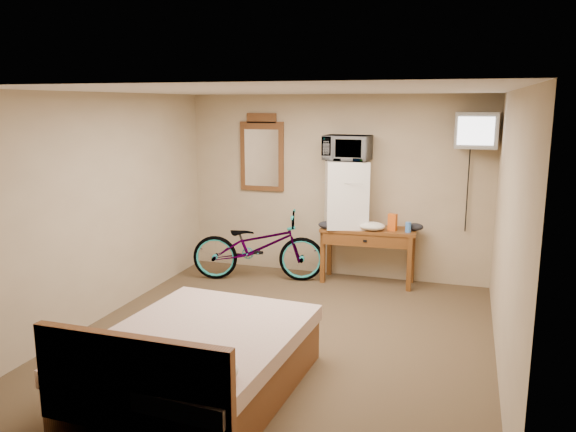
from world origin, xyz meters
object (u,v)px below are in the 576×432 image
at_px(desk, 368,238).
at_px(microwave, 347,148).
at_px(bicycle, 258,246).
at_px(bed, 195,363).
at_px(crt_television, 476,130).
at_px(blue_cup, 408,227).
at_px(mini_fridge, 346,194).
at_px(wall_mirror, 262,154).

distance_m(desk, microwave, 1.23).
height_order(bicycle, bed, bicycle).
height_order(crt_television, bicycle, crt_television).
xyz_separation_m(bicycle, bed, (0.62, -3.08, -0.18)).
distance_m(blue_cup, bicycle, 2.02).
bearing_deg(desk, mini_fridge, 169.29).
bearing_deg(desk, wall_mirror, 170.35).
bearing_deg(blue_cup, bicycle, -172.51).
xyz_separation_m(desk, crt_television, (1.27, 0.02, 1.44)).
distance_m(desk, bed, 3.49).
relative_size(blue_cup, bed, 0.06).
xyz_separation_m(crt_television, wall_mirror, (-2.86, 0.25, -0.38)).
bearing_deg(desk, bed, -103.76).
height_order(mini_fridge, bicycle, mini_fridge).
distance_m(microwave, blue_cup, 1.30).
bearing_deg(bicycle, microwave, -86.82).
xyz_separation_m(crt_television, bicycle, (-2.72, -0.31, -1.59)).
relative_size(microwave, bicycle, 0.33).
bearing_deg(bed, mini_fridge, 81.49).
relative_size(wall_mirror, bicycle, 0.61).
distance_m(desk, bicycle, 1.48).
height_order(crt_television, wall_mirror, crt_television).
height_order(desk, bicycle, bicycle).
bearing_deg(mini_fridge, desk, -10.71).
bearing_deg(bed, bicycle, 101.32).
relative_size(blue_cup, wall_mirror, 0.12).
bearing_deg(bed, desk, 76.24).
xyz_separation_m(mini_fridge, bicycle, (-1.13, -0.35, -0.72)).
bearing_deg(wall_mirror, bicycle, -75.79).
xyz_separation_m(desk, wall_mirror, (-1.59, 0.27, 1.06)).
distance_m(crt_television, wall_mirror, 2.90).
bearing_deg(bicycle, bed, 177.14).
xyz_separation_m(blue_cup, crt_television, (0.75, 0.05, 1.24)).
xyz_separation_m(desk, bicycle, (-1.44, -0.29, -0.15)).
bearing_deg(desk, microwave, 169.26).
xyz_separation_m(desk, microwave, (-0.31, 0.06, 1.18)).
xyz_separation_m(microwave, crt_television, (1.59, -0.04, 0.26)).
relative_size(desk, bicycle, 0.71).
relative_size(desk, bed, 0.61).
bearing_deg(microwave, crt_television, 1.44).
xyz_separation_m(wall_mirror, bicycle, (0.14, -0.56, -1.21)).
distance_m(mini_fridge, bicycle, 1.39).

